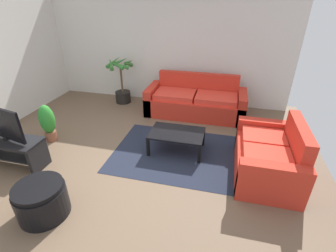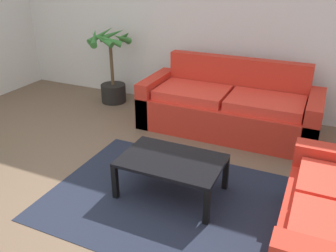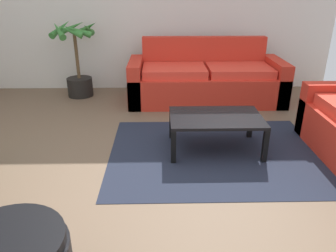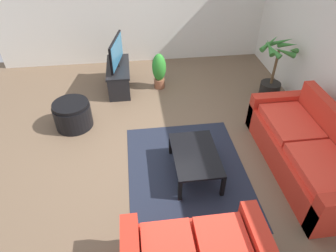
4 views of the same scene
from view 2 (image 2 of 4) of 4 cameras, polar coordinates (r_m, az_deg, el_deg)
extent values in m
plane|color=brown|center=(3.38, -16.65, -13.26)|extent=(6.60, 6.60, 0.00)
cube|color=silver|center=(5.31, 3.37, 17.59)|extent=(6.00, 0.06, 2.70)
cube|color=red|center=(4.66, 9.57, 1.62)|extent=(2.25, 0.90, 0.42)
cube|color=red|center=(4.85, 11.15, 8.09)|extent=(1.89, 0.16, 0.48)
cube|color=red|center=(4.96, -1.93, 4.66)|extent=(0.18, 0.90, 0.62)
cube|color=red|center=(4.50, 22.40, 0.53)|extent=(0.18, 0.90, 0.62)
cube|color=red|center=(4.65, 4.02, 5.43)|extent=(0.90, 0.66, 0.12)
cube|color=red|center=(4.43, 15.53, 3.55)|extent=(0.90, 0.66, 0.12)
cube|color=black|center=(3.28, 0.59, -5.61)|extent=(0.95, 0.62, 0.03)
cube|color=black|center=(3.36, -8.57, -8.96)|extent=(0.05, 0.05, 0.35)
cube|color=black|center=(3.04, 6.31, -12.94)|extent=(0.05, 0.05, 0.35)
cube|color=black|center=(3.77, -3.94, -4.60)|extent=(0.05, 0.05, 0.35)
cube|color=black|center=(3.49, 9.34, -7.57)|extent=(0.05, 0.05, 0.35)
cube|color=#1E2333|center=(3.40, -0.13, -11.57)|extent=(2.20, 1.70, 0.01)
cylinder|color=black|center=(5.69, -8.82, 5.31)|extent=(0.39, 0.39, 0.29)
cylinder|color=brown|center=(5.54, -9.15, 10.05)|extent=(0.05, 0.05, 0.69)
cone|color=#357A32|center=(5.34, -7.55, 13.93)|extent=(0.11, 0.43, 0.25)
cone|color=#357A32|center=(5.51, -6.94, 14.30)|extent=(0.41, 0.41, 0.27)
cone|color=#357A32|center=(5.65, -9.09, 14.45)|extent=(0.42, 0.26, 0.24)
cone|color=#357A32|center=(5.65, -10.84, 14.32)|extent=(0.27, 0.48, 0.26)
cone|color=#357A32|center=(5.47, -11.84, 13.90)|extent=(0.31, 0.44, 0.26)
cone|color=#357A32|center=(5.31, -10.66, 13.67)|extent=(0.39, 0.12, 0.23)
cone|color=#357A32|center=(5.26, -9.66, 13.64)|extent=(0.41, 0.27, 0.24)
camera|label=1|loc=(1.25, -139.92, 4.95)|focal=26.12mm
camera|label=3|loc=(1.83, -77.99, -8.76)|focal=34.89mm
camera|label=4|loc=(2.81, 81.92, 31.63)|focal=31.88mm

